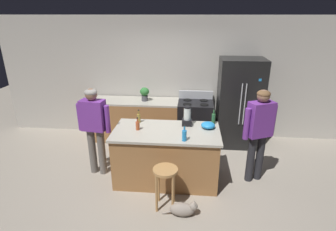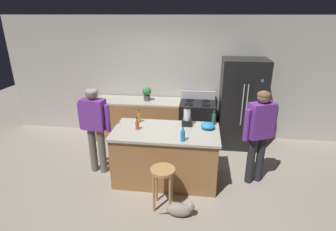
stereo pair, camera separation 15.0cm
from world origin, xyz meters
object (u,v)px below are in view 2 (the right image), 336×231
refrigerator (242,104)px  bar_stool (163,177)px  person_by_sink_right (259,129)px  bottle_vinegar (139,117)px  stove_range (197,122)px  bottle_olive_oil (214,119)px  kitchen_island (166,155)px  mixing_bowl (208,126)px  cat (180,209)px  bottle_cooking_sauce (137,125)px  bottle_soda (183,135)px  blender_appliance (187,117)px  person_by_island_left (95,123)px  potted_plant (147,93)px

refrigerator → bar_stool: (-1.36, -2.23, -0.43)m
person_by_sink_right → bottle_vinegar: (-2.03, 0.19, 0.03)m
stove_range → bottle_olive_oil: bearing=-75.7°
kitchen_island → person_by_sink_right: (1.51, 0.12, 0.52)m
stove_range → bar_stool: size_ratio=1.69×
person_by_sink_right → mixing_bowl: person_by_sink_right is taller
bar_stool → bottle_olive_oil: 1.41m
cat → bottle_olive_oil: (0.46, 1.26, 0.92)m
person_by_sink_right → bottle_cooking_sauce: 1.99m
refrigerator → bottle_vinegar: 2.27m
bottle_olive_oil → bottle_soda: 0.86m
person_by_sink_right → cat: bearing=-139.4°
cat → blender_appliance: (0.00, 1.17, 0.96)m
person_by_island_left → potted_plant: bearing=66.9°
bar_stool → bottle_cooking_sauce: (-0.53, 0.72, 0.49)m
bar_stool → mixing_bowl: size_ratio=2.80×
bottle_olive_oil → mixing_bowl: size_ratio=1.18×
bar_stool → bottle_olive_oil: bottle_olive_oil is taller
bottle_soda → mixing_bowl: size_ratio=1.09×
bottle_olive_oil → bottle_cooking_sauce: size_ratio=1.28×
refrigerator → mixing_bowl: refrigerator is taller
person_by_island_left → bottle_soda: bearing=-15.5°
refrigerator → bottle_vinegar: bearing=-148.3°
stove_range → bottle_olive_oil: (0.30, -1.16, 0.55)m
bar_stool → bottle_vinegar: bearing=118.8°
person_by_island_left → cat: (1.58, -0.98, -0.85)m
bottle_vinegar → bottle_olive_oil: 1.31m
kitchen_island → cat: 1.02m
potted_plant → bottle_soda: size_ratio=1.17×
potted_plant → mixing_bowl: potted_plant is taller
person_by_sink_right → person_by_island_left: bearing=-179.3°
stove_range → cat: size_ratio=2.13×
bottle_cooking_sauce → bottle_soda: (0.78, -0.34, 0.02)m
stove_range → cat: stove_range is taller
stove_range → bottle_soda: size_ratio=4.31×
person_by_island_left → mixing_bowl: (1.94, 0.07, 0.02)m
blender_appliance → bottle_soda: blender_appliance is taller
refrigerator → person_by_sink_right: (0.10, -1.38, 0.04)m
bar_stool → bottle_cooking_sauce: bearing=126.3°
bottle_olive_oil → person_by_island_left: bearing=-172.3°
person_by_sink_right → potted_plant: size_ratio=5.41×
bar_stool → bottle_soda: bottle_soda is taller
stove_range → person_by_sink_right: 1.81m
cat → mixing_bowl: bearing=71.3°
kitchen_island → potted_plant: potted_plant is taller
bottle_cooking_sauce → bottle_soda: bottle_soda is taller
potted_plant → bottle_cooking_sauce: size_ratio=1.39×
blender_appliance → bottle_vinegar: (-0.85, 0.04, -0.06)m
stove_range → bar_stool: 2.30m
person_by_island_left → bottle_soda: size_ratio=6.18×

